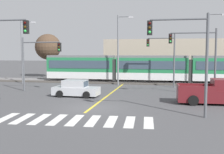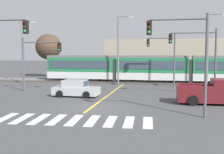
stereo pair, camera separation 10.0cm
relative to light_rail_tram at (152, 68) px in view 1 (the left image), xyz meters
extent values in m
plane|color=#474749|center=(-3.52, -17.17, -2.05)|extent=(200.00, 200.00, 0.00)
cube|color=#4C4742|center=(-3.52, 0.01, -1.96)|extent=(120.00, 4.00, 0.18)
cube|color=#939399|center=(-3.52, -0.71, -1.82)|extent=(120.00, 0.08, 0.10)
cube|color=#939399|center=(-3.52, 0.73, -1.82)|extent=(120.00, 0.08, 0.10)
cube|color=silver|center=(-9.50, 0.01, -1.07)|extent=(9.00, 2.60, 0.90)
cube|color=#237A47|center=(-9.50, 0.01, 0.33)|extent=(9.00, 2.60, 1.90)
cube|color=#384756|center=(-9.50, -1.31, 0.38)|extent=(8.28, 0.04, 1.04)
cube|color=slate|center=(-9.50, 0.01, 1.42)|extent=(9.00, 2.39, 0.28)
cylinder|color=black|center=(-7.02, 0.01, -1.52)|extent=(0.70, 0.20, 0.70)
cylinder|color=black|center=(-11.97, 0.01, -1.52)|extent=(0.70, 0.20, 0.70)
cube|color=silver|center=(0.00, 0.01, -1.07)|extent=(9.00, 2.60, 0.90)
cube|color=#237A47|center=(0.00, 0.01, 0.33)|extent=(9.00, 2.60, 1.90)
cube|color=#384756|center=(0.00, -1.31, 0.38)|extent=(8.28, 0.04, 1.04)
cube|color=slate|center=(0.00, 0.01, 1.42)|extent=(9.00, 2.39, 0.28)
cylinder|color=black|center=(2.48, 0.01, -1.52)|extent=(0.70, 0.20, 0.70)
cylinder|color=black|center=(-2.47, 0.01, -1.52)|extent=(0.70, 0.20, 0.70)
cylinder|color=black|center=(7.03, 0.01, -1.52)|extent=(0.70, 0.20, 0.70)
cube|color=#2D2D2D|center=(-4.75, 0.01, -0.37)|extent=(0.50, 2.34, 2.80)
cube|color=#2D2D2D|center=(4.75, 0.01, -0.37)|extent=(0.50, 2.34, 2.80)
cube|color=silver|center=(-7.91, -21.09, -2.04)|extent=(0.74, 2.83, 0.01)
cube|color=silver|center=(-6.81, -21.02, -2.04)|extent=(0.74, 2.83, 0.01)
cube|color=silver|center=(-5.71, -20.94, -2.04)|extent=(0.74, 2.83, 0.01)
cube|color=silver|center=(-4.61, -20.87, -2.04)|extent=(0.74, 2.83, 0.01)
cube|color=silver|center=(-3.52, -20.80, -2.04)|extent=(0.74, 2.83, 0.01)
cube|color=silver|center=(-2.42, -20.72, -2.04)|extent=(0.74, 2.83, 0.01)
cube|color=silver|center=(-1.32, -20.65, -2.04)|extent=(0.74, 2.83, 0.01)
cube|color=silver|center=(-0.22, -20.58, -2.04)|extent=(0.74, 2.83, 0.01)
cube|color=silver|center=(0.87, -20.50, -2.04)|extent=(0.74, 2.83, 0.01)
cube|color=gold|center=(-3.52, -10.40, -2.04)|extent=(0.20, 16.80, 0.01)
cube|color=#B7BABF|center=(-6.26, -12.20, -1.53)|extent=(4.25, 1.83, 0.72)
cube|color=#B7BABF|center=(-6.36, -12.19, -0.85)|extent=(2.15, 1.58, 0.64)
cube|color=#384756|center=(-5.36, -12.22, -0.85)|extent=(0.14, 1.43, 0.52)
cube|color=#384756|center=(-6.33, -11.41, -0.85)|extent=(1.79, 0.10, 0.48)
cylinder|color=black|center=(-4.97, -11.39, -1.73)|extent=(0.65, 0.24, 0.64)
cylinder|color=black|center=(-5.03, -13.08, -1.73)|extent=(0.65, 0.24, 0.64)
cylinder|color=black|center=(-7.49, -11.31, -1.73)|extent=(0.65, 0.24, 0.64)
cylinder|color=black|center=(-7.54, -13.01, -1.73)|extent=(0.65, 0.24, 0.64)
cube|color=maroon|center=(5.43, -13.68, -1.38)|extent=(5.46, 2.13, 0.96)
cube|color=maroon|center=(6.24, -13.66, -0.48)|extent=(1.76, 1.89, 0.84)
cube|color=maroon|center=(4.19, -12.80, -0.72)|extent=(2.70, 0.21, 0.36)
cube|color=maroon|center=(4.25, -14.64, -0.72)|extent=(2.70, 0.21, 0.36)
cube|color=maroon|center=(2.79, -13.77, -0.72)|extent=(0.18, 1.96, 0.36)
cylinder|color=black|center=(3.83, -12.75, -1.65)|extent=(0.81, 0.31, 0.80)
cylinder|color=black|center=(3.90, -14.71, -1.65)|extent=(0.81, 0.31, 0.80)
cylinder|color=#515459|center=(2.70, -3.78, 1.01)|extent=(0.18, 0.18, 6.12)
cylinder|color=#515459|center=(1.20, -3.78, 3.60)|extent=(3.00, 0.12, 0.12)
cube|color=black|center=(-0.30, -3.78, 3.10)|extent=(0.32, 0.28, 0.90)
sphere|color=#360605|center=(-0.30, -3.93, 3.37)|extent=(0.18, 0.18, 0.18)
sphere|color=#3A2706|center=(-0.30, -3.93, 3.10)|extent=(0.18, 0.18, 0.18)
sphere|color=green|center=(-0.30, -3.93, 2.83)|extent=(0.18, 0.18, 0.18)
cylinder|color=#515459|center=(4.26, -18.62, 1.17)|extent=(0.18, 0.18, 6.43)
cylinder|color=#515459|center=(2.51, -18.62, 4.05)|extent=(3.50, 0.12, 0.12)
cube|color=black|center=(0.76, -18.62, 3.55)|extent=(0.32, 0.28, 0.90)
sphere|color=#360605|center=(0.76, -18.77, 3.82)|extent=(0.18, 0.18, 0.18)
sphere|color=#3A2706|center=(0.76, -18.77, 3.55)|extent=(0.18, 0.18, 0.18)
sphere|color=green|center=(0.76, -18.77, 3.28)|extent=(0.18, 0.18, 0.18)
cylinder|color=#515459|center=(-9.28, -18.90, 4.21)|extent=(3.50, 0.12, 0.12)
cube|color=black|center=(-7.53, -18.90, 3.71)|extent=(0.32, 0.28, 0.90)
sphere|color=#360605|center=(-7.53, -19.05, 3.98)|extent=(0.18, 0.18, 0.18)
sphere|color=#3A2706|center=(-7.53, -19.05, 3.71)|extent=(0.18, 0.18, 0.18)
sphere|color=green|center=(-7.53, -19.05, 3.44)|extent=(0.18, 0.18, 0.18)
cylinder|color=#515459|center=(6.16, -10.10, 1.05)|extent=(0.18, 0.18, 6.18)
cylinder|color=#515459|center=(4.16, -10.10, 3.76)|extent=(4.00, 0.12, 0.12)
cube|color=black|center=(2.16, -10.10, 3.26)|extent=(0.32, 0.28, 0.90)
sphere|color=#360605|center=(2.16, -10.25, 3.53)|extent=(0.18, 0.18, 0.18)
sphere|color=#3A2706|center=(2.16, -10.25, 3.26)|extent=(0.18, 0.18, 0.18)
sphere|color=green|center=(2.16, -10.25, 2.99)|extent=(0.18, 0.18, 0.18)
cylinder|color=#515459|center=(-12.80, -9.70, 0.74)|extent=(0.18, 0.18, 5.57)
cylinder|color=#515459|center=(-10.80, -9.70, 3.01)|extent=(4.00, 0.12, 0.12)
cube|color=black|center=(-8.80, -9.70, 2.51)|extent=(0.32, 0.28, 0.90)
sphere|color=#360605|center=(-8.80, -9.85, 2.78)|extent=(0.18, 0.18, 0.18)
sphere|color=#3A2706|center=(-8.80, -9.85, 2.51)|extent=(0.18, 0.18, 0.18)
sphere|color=green|center=(-8.80, -9.85, 2.24)|extent=(0.18, 0.18, 0.18)
cylinder|color=slate|center=(-16.34, -3.49, 1.99)|extent=(0.20, 0.20, 8.07)
cylinder|color=slate|center=(-15.52, -3.49, 5.82)|extent=(1.63, 0.12, 0.12)
cube|color=#B2B2B7|center=(-14.71, -3.49, 5.72)|extent=(0.56, 0.28, 0.20)
cylinder|color=slate|center=(-4.00, -2.67, 2.21)|extent=(0.20, 0.20, 8.52)
cylinder|color=slate|center=(-3.22, -2.67, 6.27)|extent=(1.56, 0.12, 0.12)
cube|color=#B2B2B7|center=(-2.44, -2.67, 6.17)|extent=(0.56, 0.28, 0.20)
cylinder|color=slate|center=(6.39, -3.13, 2.20)|extent=(0.20, 0.20, 8.50)
cylinder|color=slate|center=(7.23, -3.13, 6.25)|extent=(1.68, 0.12, 0.12)
cube|color=#B2B2B7|center=(8.07, -3.13, 6.15)|extent=(0.56, 0.28, 0.20)
cylinder|color=brown|center=(-16.59, 5.18, -0.02)|extent=(0.32, 0.32, 4.05)
sphere|color=#4C3828|center=(-16.59, 5.18, 2.82)|extent=(4.06, 4.06, 4.06)
cube|color=tan|center=(1.98, 10.89, 1.00)|extent=(20.41, 6.00, 6.10)
camera|label=1|loc=(1.83, -36.62, 2.06)|focal=45.00mm
camera|label=2|loc=(1.92, -36.60, 2.06)|focal=45.00mm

